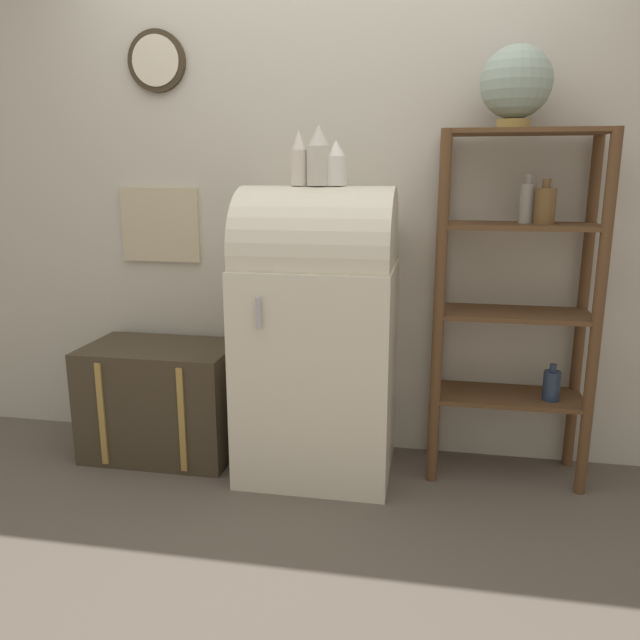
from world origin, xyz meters
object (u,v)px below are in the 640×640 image
vase_center (319,157)px  vase_right (336,165)px  refrigerator (318,330)px  suitcase_trunk (162,400)px  globe (516,83)px  vase_left (299,160)px

vase_center → vase_right: 0.08m
refrigerator → vase_center: size_ratio=5.22×
suitcase_trunk → globe: bearing=2.4°
refrigerator → vase_center: vase_center is taller
suitcase_trunk → vase_right: (0.91, -0.03, 1.18)m
refrigerator → vase_right: size_ratio=6.96×
suitcase_trunk → refrigerator: bearing=-2.0°
refrigerator → vase_center: (0.01, -0.01, 0.79)m
refrigerator → globe: globe is taller
vase_left → globe: bearing=6.6°
refrigerator → suitcase_trunk: bearing=178.0°
suitcase_trunk → vase_right: 1.48m
globe → suitcase_trunk: bearing=-177.6°
globe → vase_center: 0.89m
suitcase_trunk → vase_center: (0.83, -0.04, 1.21)m
suitcase_trunk → vase_left: bearing=-2.9°
refrigerator → vase_left: (-0.08, -0.01, 0.78)m
vase_left → vase_center: vase_center is taller
suitcase_trunk → vase_left: size_ratio=3.13×
vase_right → globe: bearing=7.7°
refrigerator → vase_left: vase_left is taller
vase_left → vase_center: size_ratio=0.91×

